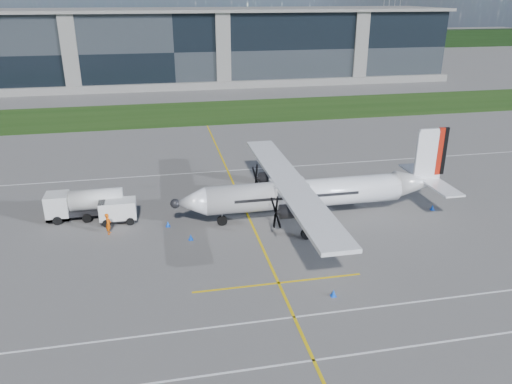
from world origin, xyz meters
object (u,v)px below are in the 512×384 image
object	(u,v)px
turboprop_aircraft	(315,177)
safety_cone_portwing	(333,293)
safety_cone_tail	(432,207)
baggage_tug	(118,211)
safety_cone_fwd	(168,224)
fuel_tanker_truck	(80,205)
ground_crew_person	(108,222)
safety_cone_nose_port	(191,237)
pylon_east	(392,3)
safety_cone_stbdwing	(267,172)

from	to	relation	value
turboprop_aircraft	safety_cone_portwing	bearing A→B (deg)	-101.39
turboprop_aircraft	safety_cone_tail	distance (m)	11.93
baggage_tug	safety_cone_tail	distance (m)	28.56
safety_cone_portwing	safety_cone_fwd	bearing A→B (deg)	128.65
fuel_tanker_truck	ground_crew_person	world-z (taller)	fuel_tanker_truck
safety_cone_tail	safety_cone_nose_port	bearing A→B (deg)	-175.85
baggage_tug	safety_cone_nose_port	size ratio (longest dim) A/B	6.66
pylon_east	fuel_tanker_truck	size ratio (longest dim) A/B	4.28
fuel_tanker_truck	safety_cone_portwing	bearing A→B (deg)	-42.21
turboprop_aircraft	safety_cone_fwd	xyz separation A→B (m)	(-12.83, 0.67, -3.58)
pylon_east	safety_cone_stbdwing	distance (m)	155.58
ground_crew_person	safety_cone_tail	distance (m)	29.09
safety_cone_nose_port	pylon_east	bearing A→B (deg)	59.46
pylon_east	baggage_tug	world-z (taller)	pylon_east
fuel_tanker_truck	safety_cone_tail	xyz separation A→B (m)	(31.72, -4.54, -1.06)
turboprop_aircraft	safety_cone_tail	xyz separation A→B (m)	(11.37, -0.60, -3.58)
safety_cone_tail	safety_cone_portwing	distance (m)	18.11
safety_cone_fwd	pylon_east	bearing A→B (deg)	58.47
pylon_east	safety_cone_portwing	size ratio (longest dim) A/B	60.00
turboprop_aircraft	baggage_tug	size ratio (longest dim) A/B	7.66
pylon_east	safety_cone_portwing	bearing A→B (deg)	-116.47
ground_crew_person	safety_cone_nose_port	size ratio (longest dim) A/B	4.17
safety_cone_stbdwing	safety_cone_portwing	xyz separation A→B (m)	(-0.92, -24.42, 0.00)
safety_cone_nose_port	safety_cone_portwing	xyz separation A→B (m)	(8.63, -10.05, 0.00)
safety_cone_tail	safety_cone_portwing	xyz separation A→B (m)	(-13.84, -11.68, 0.00)
safety_cone_stbdwing	fuel_tanker_truck	bearing A→B (deg)	-156.42
safety_cone_tail	turboprop_aircraft	bearing A→B (deg)	176.99
safety_cone_stbdwing	safety_cone_fwd	world-z (taller)	same
baggage_tug	safety_cone_tail	world-z (taller)	baggage_tug
ground_crew_person	baggage_tug	bearing A→B (deg)	-7.75
pylon_east	fuel_tanker_truck	xyz separation A→B (m)	(-96.70, -142.07, -13.69)
safety_cone_nose_port	safety_cone_fwd	distance (m)	3.37
safety_cone_nose_port	safety_cone_fwd	world-z (taller)	same
ground_crew_person	safety_cone_fwd	bearing A→B (deg)	-76.45
turboprop_aircraft	ground_crew_person	bearing A→B (deg)	179.07
fuel_tanker_truck	baggage_tug	distance (m)	3.63
baggage_tug	safety_cone_portwing	distance (m)	20.78
safety_cone_fwd	safety_cone_stbdwing	bearing A→B (deg)	45.52
pylon_east	safety_cone_tail	xyz separation A→B (m)	(-64.98, -146.60, -14.75)
safety_cone_stbdwing	safety_cone_portwing	size ratio (longest dim) A/B	1.00
turboprop_aircraft	safety_cone_portwing	distance (m)	13.03
pylon_east	baggage_tug	distance (m)	171.73
pylon_east	turboprop_aircraft	distance (m)	165.14
fuel_tanker_truck	safety_cone_nose_port	distance (m)	11.17
turboprop_aircraft	pylon_east	bearing A→B (deg)	62.39
ground_crew_person	safety_cone_portwing	bearing A→B (deg)	-120.43
ground_crew_person	safety_cone_nose_port	distance (m)	7.11
turboprop_aircraft	safety_cone_portwing	world-z (taller)	turboprop_aircraft
pylon_east	ground_crew_person	size ratio (longest dim) A/B	14.39
safety_cone_stbdwing	safety_cone_fwd	bearing A→B (deg)	-134.48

